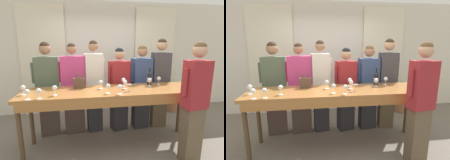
{
  "view_description": "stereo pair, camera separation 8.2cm",
  "coord_description": "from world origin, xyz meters",
  "views": [
    {
      "loc": [
        -0.47,
        -2.78,
        1.84
      ],
      "look_at": [
        0.0,
        0.07,
        1.19
      ],
      "focal_mm": 28.0,
      "sensor_mm": 36.0,
      "label": 1
    },
    {
      "loc": [
        -0.39,
        -2.79,
        1.84
      ],
      "look_at": [
        0.0,
        0.07,
        1.19
      ],
      "focal_mm": 28.0,
      "sensor_mm": 36.0,
      "label": 2
    }
  ],
  "objects": [
    {
      "name": "curtain_panel_left",
      "position": [
        -1.43,
        1.71,
        1.34
      ],
      "size": [
        1.08,
        0.03,
        2.69
      ],
      "color": "#EFE5C6",
      "rests_on": "ground_plane"
    },
    {
      "name": "wine_glass_front_mid",
      "position": [
        -0.9,
        -0.16,
        1.15
      ],
      "size": [
        0.07,
        0.07,
        0.15
      ],
      "color": "white",
      "rests_on": "tasting_bar"
    },
    {
      "name": "potted_plant",
      "position": [
        1.85,
        1.35,
        0.44
      ],
      "size": [
        0.42,
        0.42,
        0.81
      ],
      "color": "#935B3D",
      "rests_on": "ground_plane"
    },
    {
      "name": "wall_back",
      "position": [
        0.0,
        1.78,
        1.4
      ],
      "size": [
        12.0,
        0.06,
        2.8
      ],
      "color": "silver",
      "rests_on": "ground_plane"
    },
    {
      "name": "guest_cream_sweater",
      "position": [
        -0.27,
        0.62,
        0.98
      ],
      "size": [
        0.46,
        0.25,
        1.86
      ],
      "color": "#28282D",
      "rests_on": "ground_plane"
    },
    {
      "name": "tasting_bar",
      "position": [
        0.0,
        -0.02,
        0.94
      ],
      "size": [
        2.98,
        0.73,
        1.04
      ],
      "color": "#9E6633",
      "rests_on": "ground_plane"
    },
    {
      "name": "napkin",
      "position": [
        0.36,
        0.3,
        1.05
      ],
      "size": [
        0.11,
        0.11,
        0.0
      ],
      "color": "white",
      "rests_on": "tasting_bar"
    },
    {
      "name": "pen",
      "position": [
        0.2,
        -0.18,
        1.05
      ],
      "size": [
        0.12,
        0.05,
        0.01
      ],
      "color": "#193399",
      "rests_on": "tasting_bar"
    },
    {
      "name": "guest_striped_shirt",
      "position": [
        0.24,
        0.62,
        0.88
      ],
      "size": [
        0.49,
        0.35,
        1.72
      ],
      "color": "#28282D",
      "rests_on": "ground_plane"
    },
    {
      "name": "host_pouring",
      "position": [
        1.12,
        -0.58,
        0.97
      ],
      "size": [
        0.47,
        0.27,
        1.84
      ],
      "color": "brown",
      "rests_on": "ground_plane"
    },
    {
      "name": "guest_pink_top",
      "position": [
        -0.68,
        0.62,
        0.92
      ],
      "size": [
        0.57,
        0.28,
        1.81
      ],
      "color": "#473833",
      "rests_on": "ground_plane"
    },
    {
      "name": "guest_beige_cap",
      "position": [
        1.12,
        0.62,
        0.99
      ],
      "size": [
        0.47,
        0.28,
        1.89
      ],
      "color": "brown",
      "rests_on": "ground_plane"
    },
    {
      "name": "curtain_panel_right",
      "position": [
        1.43,
        1.71,
        1.34
      ],
      "size": [
        1.08,
        0.03,
        2.69
      ],
      "color": "#EFE5C6",
      "rests_on": "ground_plane"
    },
    {
      "name": "wine_bottle",
      "position": [
        0.74,
        0.25,
        1.16
      ],
      "size": [
        0.08,
        0.08,
        0.31
      ],
      "color": "black",
      "rests_on": "tasting_bar"
    },
    {
      "name": "wine_glass_back_right",
      "position": [
        -1.1,
        -0.29,
        1.15
      ],
      "size": [
        0.07,
        0.07,
        0.15
      ],
      "color": "white",
      "rests_on": "tasting_bar"
    },
    {
      "name": "wine_glass_front_right",
      "position": [
        -0.1,
        -0.19,
        1.15
      ],
      "size": [
        0.07,
        0.07,
        0.15
      ],
      "color": "white",
      "rests_on": "tasting_bar"
    },
    {
      "name": "handbag",
      "position": [
        -0.55,
        0.22,
        1.14
      ],
      "size": [
        0.19,
        0.12,
        0.25
      ],
      "color": "brown",
      "rests_on": "tasting_bar"
    },
    {
      "name": "wine_glass_center_mid",
      "position": [
        0.22,
        0.03,
        1.15
      ],
      "size": [
        0.07,
        0.07,
        0.15
      ],
      "color": "white",
      "rests_on": "tasting_bar"
    },
    {
      "name": "guest_navy_coat",
      "position": [
        0.71,
        0.62,
        0.91
      ],
      "size": [
        0.51,
        0.29,
        1.77
      ],
      "color": "#28282D",
      "rests_on": "ground_plane"
    },
    {
      "name": "ground_plane",
      "position": [
        0.0,
        0.0,
        0.0
      ],
      "size": [
        18.0,
        18.0,
        0.0
      ],
      "primitive_type": "plane",
      "color": "#70665B"
    },
    {
      "name": "guest_olive_jacket",
      "position": [
        -1.16,
        0.62,
        0.94
      ],
      "size": [
        0.55,
        0.31,
        1.83
      ],
      "color": "#473833",
      "rests_on": "ground_plane"
    },
    {
      "name": "wine_glass_near_host",
      "position": [
        -1.25,
        -0.31,
        1.15
      ],
      "size": [
        0.07,
        0.07,
        0.15
      ],
      "color": "white",
      "rests_on": "tasting_bar"
    },
    {
      "name": "wine_glass_by_bottle",
      "position": [
        -0.19,
        0.09,
        1.15
      ],
      "size": [
        0.07,
        0.07,
        0.15
      ],
      "color": "white",
      "rests_on": "tasting_bar"
    },
    {
      "name": "wine_glass_center_left",
      "position": [
        -1.38,
        -0.07,
        1.15
      ],
      "size": [
        0.07,
        0.07,
        0.15
      ],
      "color": "white",
      "rests_on": "tasting_bar"
    },
    {
      "name": "wine_glass_back_mid",
      "position": [
        0.23,
        0.21,
        1.15
      ],
      "size": [
        0.07,
        0.07,
        0.15
      ],
      "color": "white",
      "rests_on": "tasting_bar"
    },
    {
      "name": "wine_glass_front_left",
      "position": [
        0.7,
        0.13,
        1.15
      ],
      "size": [
        0.07,
        0.07,
        0.15
      ],
      "color": "white",
      "rests_on": "tasting_bar"
    },
    {
      "name": "wine_glass_center_right",
      "position": [
        0.07,
        -0.26,
        1.15
      ],
      "size": [
        0.07,
        0.07,
        0.15
      ],
      "color": "white",
      "rests_on": "tasting_bar"
    },
    {
      "name": "wine_glass_back_left",
      "position": [
        0.91,
        0.21,
        1.15
      ],
      "size": [
        0.07,
        0.07,
        0.15
      ],
      "color": "white",
      "rests_on": "tasting_bar"
    }
  ]
}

